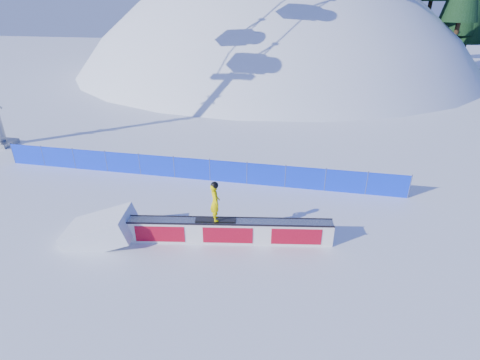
# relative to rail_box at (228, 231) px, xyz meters

# --- Properties ---
(ground) EXTENTS (160.00, 160.00, 0.00)m
(ground) POSITION_rel_rail_box_xyz_m (-3.22, 0.79, -0.49)
(ground) COLOR white
(ground) RESTS_ON ground
(snow_hill) EXTENTS (64.00, 64.00, 64.00)m
(snow_hill) POSITION_rel_rail_box_xyz_m (-3.22, 42.79, -18.49)
(snow_hill) COLOR white
(snow_hill) RESTS_ON ground
(safety_fence) EXTENTS (22.05, 0.05, 1.30)m
(safety_fence) POSITION_rel_rail_box_xyz_m (-3.22, 5.29, 0.12)
(safety_fence) COLOR #0E33F6
(safety_fence) RESTS_ON ground
(rail_box) EXTENTS (8.20, 1.92, 0.99)m
(rail_box) POSITION_rel_rail_box_xyz_m (0.00, 0.00, 0.00)
(rail_box) COLOR white
(rail_box) RESTS_ON ground
(snow_ramp) EXTENTS (3.06, 2.20, 1.75)m
(snow_ramp) POSITION_rel_rail_box_xyz_m (-5.07, -0.85, -0.49)
(snow_ramp) COLOR white
(snow_ramp) RESTS_ON ground
(snowboarder) EXTENTS (1.62, 0.67, 1.67)m
(snowboarder) POSITION_rel_rail_box_xyz_m (-0.47, -0.08, 1.32)
(snowboarder) COLOR black
(snowboarder) RESTS_ON rail_box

